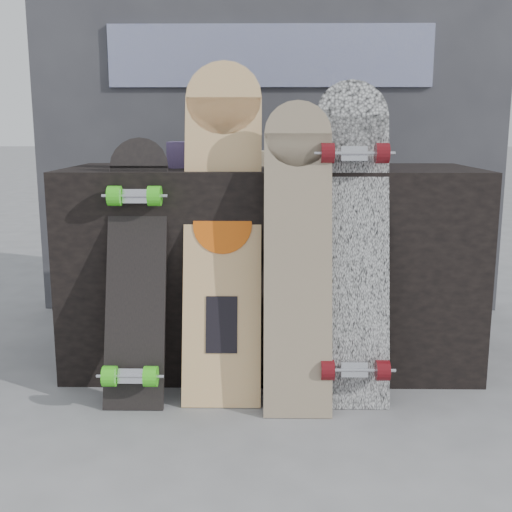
{
  "coord_description": "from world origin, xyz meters",
  "views": [
    {
      "loc": [
        -0.02,
        -2.04,
        0.96
      ],
      "look_at": [
        -0.05,
        0.2,
        0.5
      ],
      "focal_mm": 45.0,
      "sensor_mm": 36.0,
      "label": 1
    }
  ],
  "objects_px": {
    "longboard_cascadia": "(353,237)",
    "skateboard_dark": "(136,268)",
    "vendor_table": "(271,266)",
    "longboard_celtic": "(298,247)",
    "longboard_geisha": "(223,220)"
  },
  "relations": [
    {
      "from": "vendor_table",
      "to": "skateboard_dark",
      "type": "distance_m",
      "value": 0.6
    },
    {
      "from": "vendor_table",
      "to": "longboard_celtic",
      "type": "distance_m",
      "value": 0.45
    },
    {
      "from": "longboard_geisha",
      "to": "skateboard_dark",
      "type": "height_order",
      "value": "longboard_geisha"
    },
    {
      "from": "vendor_table",
      "to": "longboard_cascadia",
      "type": "xyz_separation_m",
      "value": [
        0.28,
        -0.35,
        0.18
      ]
    },
    {
      "from": "longboard_cascadia",
      "to": "skateboard_dark",
      "type": "xyz_separation_m",
      "value": [
        -0.76,
        -0.01,
        -0.11
      ]
    },
    {
      "from": "longboard_celtic",
      "to": "vendor_table",
      "type": "bearing_deg",
      "value": 102.24
    },
    {
      "from": "longboard_celtic",
      "to": "longboard_cascadia",
      "type": "xyz_separation_m",
      "value": [
        0.19,
        0.06,
        0.02
      ]
    },
    {
      "from": "vendor_table",
      "to": "longboard_celtic",
      "type": "relative_size",
      "value": 1.52
    },
    {
      "from": "longboard_geisha",
      "to": "longboard_cascadia",
      "type": "height_order",
      "value": "longboard_geisha"
    },
    {
      "from": "longboard_geisha",
      "to": "longboard_cascadia",
      "type": "distance_m",
      "value": 0.46
    },
    {
      "from": "longboard_cascadia",
      "to": "skateboard_dark",
      "type": "distance_m",
      "value": 0.76
    },
    {
      "from": "longboard_celtic",
      "to": "longboard_cascadia",
      "type": "height_order",
      "value": "longboard_cascadia"
    },
    {
      "from": "longboard_geisha",
      "to": "skateboard_dark",
      "type": "xyz_separation_m",
      "value": [
        -0.3,
        -0.07,
        -0.16
      ]
    },
    {
      "from": "vendor_table",
      "to": "skateboard_dark",
      "type": "xyz_separation_m",
      "value": [
        -0.48,
        -0.36,
        0.07
      ]
    },
    {
      "from": "longboard_geisha",
      "to": "longboard_celtic",
      "type": "relative_size",
      "value": 1.14
    }
  ]
}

